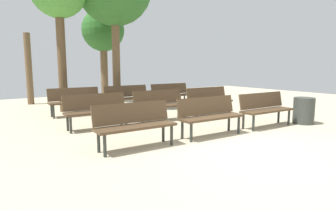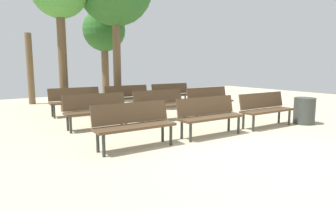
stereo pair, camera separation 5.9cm
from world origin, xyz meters
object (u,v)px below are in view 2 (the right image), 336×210
bench_r0_c1 (209,114)px  bench_r1_c0 (96,109)px  bench_r1_c2 (209,99)px  bench_r2_c0 (76,100)px  bench_r1_c1 (160,103)px  trash_bin (304,111)px  bench_r2_c1 (128,96)px  bench_r0_c2 (265,107)px  bench_r0_c0 (134,122)px  tree_0 (104,32)px  tree_2 (30,69)px  bench_r2_c2 (172,93)px

bench_r0_c1 → bench_r1_c0: 2.85m
bench_r1_c2 → bench_r2_c0: size_ratio=0.99×
bench_r1_c1 → trash_bin: bearing=-39.2°
bench_r1_c1 → bench_r1_c2: size_ratio=1.01×
bench_r2_c1 → trash_bin: bearing=-56.6°
bench_r0_c2 → bench_r1_c1: (-1.75, 2.29, 0.00)m
bench_r0_c1 → bench_r0_c2: 1.86m
bench_r0_c0 → tree_0: tree_0 is taller
bench_r0_c1 → tree_2: (-2.27, 8.05, 0.92)m
bench_r2_c2 → trash_bin: (1.01, -4.76, -0.15)m
bench_r1_c0 → trash_bin: bench_r1_c0 is taller
bench_r0_c1 → trash_bin: bearing=-7.1°
bench_r2_c0 → bench_r2_c1: same height
bench_r2_c0 → trash_bin: (4.67, -4.94, -0.15)m
bench_r0_c2 → bench_r2_c1: size_ratio=1.00×
bench_r1_c0 → tree_0: (2.41, 5.03, 2.50)m
bench_r0_c0 → bench_r1_c2: (3.79, 1.90, 0.00)m
bench_r1_c0 → tree_2: bearing=98.9°
tree_0 → bench_r1_c0: bearing=-115.6°
tree_2 → bench_r1_c2: bearing=-55.1°
bench_r0_c0 → bench_r2_c2: 5.64m
tree_2 → bench_r0_c2: bearing=-63.3°
tree_0 → bench_r2_c2: bearing=-64.9°
bench_r1_c1 → bench_r1_c2: (1.83, -0.11, 0.00)m
bench_r2_c0 → bench_r1_c1: bearing=-48.8°
bench_r0_c0 → bench_r1_c2: 4.24m
bench_r1_c2 → tree_2: bearing=126.9°
bench_r0_c1 → bench_r2_c1: size_ratio=1.00×
trash_bin → bench_r2_c0: bearing=133.4°
bench_r0_c2 → tree_0: (-1.24, 7.37, 2.50)m
bench_r1_c0 → bench_r1_c1: same height
bench_r2_c2 → tree_2: tree_2 is taller
bench_r0_c0 → bench_r2_c1: 4.63m
tree_2 → bench_r1_c1: bearing=-68.1°
bench_r1_c0 → bench_r2_c0: size_ratio=1.00×
bench_r0_c0 → bench_r1_c1: 2.82m
bench_r0_c1 → bench_r2_c0: 4.69m
bench_r2_c2 → tree_2: size_ratio=0.57×
bench_r2_c0 → bench_r2_c1: bearing=0.0°
bench_r1_c2 → bench_r0_c2: bearing=-90.1°
bench_r0_c0 → bench_r1_c1: size_ratio=1.00×
bench_r0_c1 → tree_0: size_ratio=0.41×
bench_r0_c2 → bench_r2_c1: same height
bench_r2_c0 → tree_2: tree_2 is taller
bench_r0_c2 → bench_r0_c0: bearing=178.8°
bench_r2_c1 → trash_bin: (2.86, -4.83, -0.15)m
bench_r0_c0 → bench_r0_c2: size_ratio=1.00×
bench_r2_c1 → tree_0: tree_0 is taller
bench_r0_c1 → bench_r1_c1: bearing=90.1°
bench_r2_c2 → tree_2: bearing=141.3°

